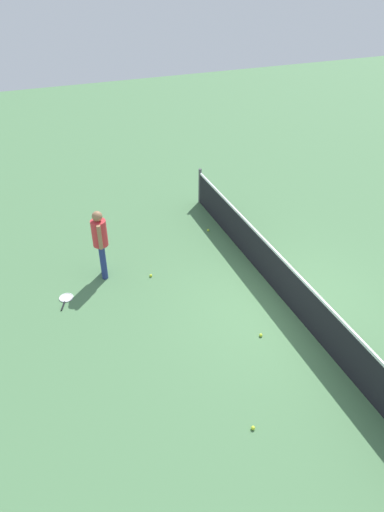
# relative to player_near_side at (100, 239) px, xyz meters

# --- Properties ---
(ground_plane) EXTENTS (40.00, 40.00, 0.00)m
(ground_plane) POSITION_rel_player_near_side_xyz_m (2.44, 3.44, -1.01)
(ground_plane) COLOR #4C7A4C
(court_net) EXTENTS (10.09, 0.09, 1.07)m
(court_net) POSITION_rel_player_near_side_xyz_m (2.44, 3.44, -0.51)
(court_net) COLOR #4C4C51
(court_net) RESTS_ON ground_plane
(player_near_side) EXTENTS (0.53, 0.39, 1.70)m
(player_near_side) POSITION_rel_player_near_side_xyz_m (0.00, 0.00, 0.00)
(player_near_side) COLOR navy
(player_near_side) RESTS_ON ground_plane
(tennis_racket_near_player) EXTENTS (0.60, 0.41, 0.03)m
(tennis_racket_near_player) POSITION_rel_player_near_side_xyz_m (0.55, -0.99, -1.00)
(tennis_racket_near_player) COLOR white
(tennis_racket_near_player) RESTS_ON ground_plane
(tennis_ball_near_player) EXTENTS (0.07, 0.07, 0.07)m
(tennis_ball_near_player) POSITION_rel_player_near_side_xyz_m (3.12, 2.45, -0.98)
(tennis_ball_near_player) COLOR #C6E033
(tennis_ball_near_player) RESTS_ON ground_plane
(tennis_ball_by_net) EXTENTS (0.07, 0.07, 0.07)m
(tennis_ball_by_net) POSITION_rel_player_near_side_xyz_m (4.93, 1.33, -0.98)
(tennis_ball_by_net) COLOR #C6E033
(tennis_ball_by_net) RESTS_ON ground_plane
(tennis_ball_midcourt) EXTENTS (0.07, 0.07, 0.07)m
(tennis_ball_midcourt) POSITION_rel_player_near_side_xyz_m (0.45, 0.99, -0.98)
(tennis_ball_midcourt) COLOR #C6E033
(tennis_ball_midcourt) RESTS_ON ground_plane
(tennis_ball_baseline) EXTENTS (0.07, 0.07, 0.07)m
(tennis_ball_baseline) POSITION_rel_player_near_side_xyz_m (-0.93, 3.03, -0.98)
(tennis_ball_baseline) COLOR #C6E033
(tennis_ball_baseline) RESTS_ON ground_plane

